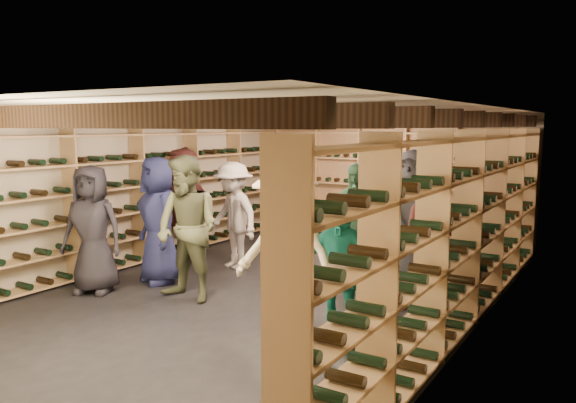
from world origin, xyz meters
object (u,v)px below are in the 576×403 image
(person_6, at_px, (159,220))
(person_10, at_px, (355,225))
(person_5, at_px, (184,204))
(person_11, at_px, (375,214))
(person_4, at_px, (339,272))
(person_8, at_px, (435,240))
(crate_stack_right, at_px, (347,233))
(person_3, at_px, (286,252))
(crate_loose, at_px, (431,265))
(person_12, at_px, (411,216))
(person_0, at_px, (92,229))
(person_9, at_px, (233,215))
(person_2, at_px, (188,229))
(crate_stack_left, at_px, (353,227))

(person_6, height_order, person_10, person_6)
(person_5, relative_size, person_11, 1.01)
(person_4, distance_m, person_8, 1.59)
(crate_stack_right, distance_m, person_6, 3.41)
(person_3, distance_m, person_5, 3.87)
(crate_loose, distance_m, person_6, 4.11)
(person_5, relative_size, person_12, 0.99)
(person_3, distance_m, person_6, 2.76)
(person_0, xyz_separation_m, person_9, (0.76, 2.02, -0.02))
(person_9, distance_m, person_11, 2.16)
(crate_stack_right, bearing_deg, person_2, -98.30)
(person_2, height_order, person_11, person_2)
(crate_loose, xyz_separation_m, person_2, (-2.12, -3.07, 0.83))
(person_3, bearing_deg, crate_stack_right, 108.08)
(person_3, height_order, person_5, person_5)
(person_2, bearing_deg, person_6, 157.78)
(person_4, bearing_deg, person_9, 134.47)
(crate_stack_left, distance_m, person_2, 3.74)
(crate_loose, xyz_separation_m, person_12, (-0.08, -0.70, 0.85))
(person_10, bearing_deg, person_9, 173.60)
(person_9, bearing_deg, person_10, 20.06)
(person_0, relative_size, person_12, 0.90)
(person_6, distance_m, person_12, 3.54)
(crate_stack_right, distance_m, person_9, 2.18)
(person_6, bearing_deg, person_12, 57.18)
(person_9, bearing_deg, crate_stack_left, 79.76)
(crate_loose, bearing_deg, person_12, -96.43)
(person_4, bearing_deg, person_8, 60.37)
(person_2, height_order, person_9, person_2)
(person_0, xyz_separation_m, person_3, (3.02, -0.03, 0.08))
(crate_stack_left, bearing_deg, person_0, -114.20)
(crate_stack_left, distance_m, person_10, 2.21)
(person_2, bearing_deg, person_8, 25.96)
(crate_stack_left, relative_size, person_12, 0.45)
(person_3, distance_m, person_8, 1.94)
(crate_stack_right, distance_m, person_10, 2.06)
(crate_loose, height_order, person_12, person_12)
(person_2, bearing_deg, crate_stack_right, 83.84)
(crate_stack_right, xyz_separation_m, person_5, (-2.07, -1.84, 0.59))
(person_3, height_order, person_4, person_3)
(person_0, xyz_separation_m, person_12, (3.34, 2.77, 0.09))
(person_9, bearing_deg, person_12, 33.54)
(crate_stack_right, bearing_deg, person_10, -61.08)
(person_8, xyz_separation_m, person_9, (-3.28, 0.40, -0.04))
(person_0, bearing_deg, person_4, -20.72)
(person_2, height_order, person_6, person_2)
(crate_loose, xyz_separation_m, person_9, (-2.65, -1.45, 0.74))
(crate_stack_right, height_order, person_3, person_3)
(person_6, bearing_deg, crate_stack_left, 89.73)
(person_8, bearing_deg, crate_stack_left, 119.87)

